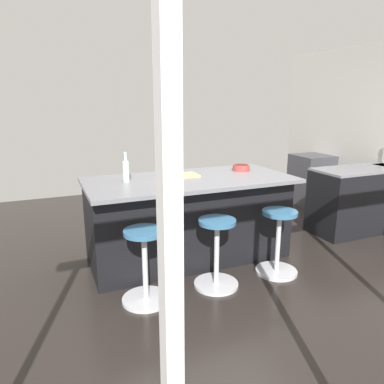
{
  "coord_description": "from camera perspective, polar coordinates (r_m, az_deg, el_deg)",
  "views": [
    {
      "loc": [
        1.84,
        3.38,
        1.79
      ],
      "look_at": [
        0.37,
        -0.13,
        0.81
      ],
      "focal_mm": 33.68,
      "sensor_mm": 36.0,
      "label": 1
    }
  ],
  "objects": [
    {
      "name": "ground_plane",
      "position": [
        4.24,
        5.37,
        -10.59
      ],
      "size": [
        7.38,
        7.38,
        0.0
      ],
      "primitive_type": "plane",
      "color": "black"
    },
    {
      "name": "sink_cabinet",
      "position": [
        5.75,
        27.2,
        -0.66
      ],
      "size": [
        2.02,
        0.6,
        1.17
      ],
      "color": "black",
      "rests_on": "ground_plane"
    },
    {
      "name": "oven_range",
      "position": [
        6.68,
        18.34,
        1.91
      ],
      "size": [
        0.6,
        0.61,
        0.86
      ],
      "color": "#38383D",
      "rests_on": "ground_plane"
    },
    {
      "name": "kitchen_island",
      "position": [
        4.1,
        -0.53,
        -4.15
      ],
      "size": [
        2.26,
        1.08,
        0.96
      ],
      "color": "black",
      "rests_on": "ground_plane"
    },
    {
      "name": "stool_by_window",
      "position": [
        3.91,
        13.45,
        -8.02
      ],
      "size": [
        0.44,
        0.44,
        0.69
      ],
      "color": "#B7B7BC",
      "rests_on": "ground_plane"
    },
    {
      "name": "stool_middle",
      "position": [
        3.55,
        3.92,
        -9.95
      ],
      "size": [
        0.44,
        0.44,
        0.69
      ],
      "color": "#B7B7BC",
      "rests_on": "ground_plane"
    },
    {
      "name": "stool_near_camera",
      "position": [
        3.32,
        -7.44,
        -11.86
      ],
      "size": [
        0.44,
        0.44,
        0.69
      ],
      "color": "#B7B7BC",
      "rests_on": "ground_plane"
    },
    {
      "name": "cutting_board",
      "position": [
        4.04,
        -1.65,
        2.63
      ],
      "size": [
        0.36,
        0.24,
        0.02
      ],
      "primitive_type": "cube",
      "color": "tan",
      "rests_on": "kitchen_island"
    },
    {
      "name": "apple_green",
      "position": [
        3.92,
        -2.96,
        3.08
      ],
      "size": [
        0.09,
        0.09,
        0.09
      ],
      "primitive_type": "sphere",
      "color": "#609E2D",
      "rests_on": "cutting_board"
    },
    {
      "name": "apple_yellow",
      "position": [
        4.0,
        -1.84,
        3.18
      ],
      "size": [
        0.07,
        0.07,
        0.07
      ],
      "primitive_type": "sphere",
      "color": "gold",
      "rests_on": "cutting_board"
    },
    {
      "name": "water_bottle",
      "position": [
        3.8,
        -10.41,
        3.4
      ],
      "size": [
        0.06,
        0.06,
        0.31
      ],
      "color": "silver",
      "rests_on": "kitchen_island"
    },
    {
      "name": "fruit_bowl",
      "position": [
        4.4,
        7.79,
        3.88
      ],
      "size": [
        0.2,
        0.2,
        0.07
      ],
      "color": "#993833",
      "rests_on": "kitchen_island"
    }
  ]
}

